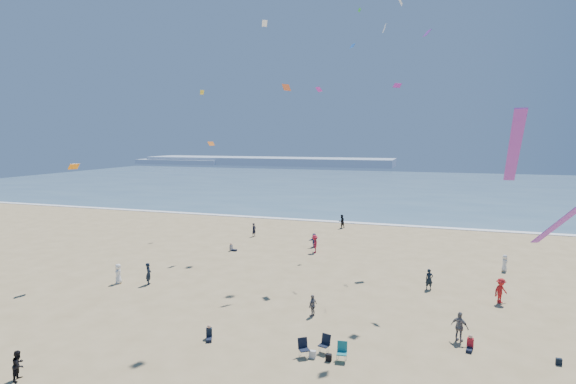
% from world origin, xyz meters
% --- Properties ---
extents(ocean, '(220.00, 100.00, 0.06)m').
position_xyz_m(ocean, '(0.00, 95.00, 0.03)').
color(ocean, '#476B84').
rests_on(ocean, ground).
extents(surf_line, '(220.00, 1.20, 0.08)m').
position_xyz_m(surf_line, '(0.00, 45.00, 0.04)').
color(surf_line, white).
rests_on(surf_line, ground).
extents(headland_far, '(110.00, 20.00, 3.20)m').
position_xyz_m(headland_far, '(-60.00, 170.00, 1.60)').
color(headland_far, '#7A8EA8').
rests_on(headland_far, ground).
extents(headland_near, '(40.00, 14.00, 2.00)m').
position_xyz_m(headland_near, '(-100.00, 165.00, 1.00)').
color(headland_near, '#7A8EA8').
rests_on(headland_near, ground).
extents(standing_flyers, '(35.30, 48.04, 1.87)m').
position_xyz_m(standing_flyers, '(5.27, 15.79, 0.86)').
color(standing_flyers, black).
rests_on(standing_flyers, ground).
extents(seated_group, '(22.76, 31.12, 0.84)m').
position_xyz_m(seated_group, '(2.77, 7.71, 0.42)').
color(seated_group, white).
rests_on(seated_group, ground).
extents(chair_cluster, '(2.75, 1.59, 1.00)m').
position_xyz_m(chair_cluster, '(4.48, 6.43, 0.50)').
color(chair_cluster, black).
rests_on(chair_cluster, ground).
extents(white_tote, '(0.35, 0.20, 0.40)m').
position_xyz_m(white_tote, '(3.96, 6.19, 0.20)').
color(white_tote, silver).
rests_on(white_tote, ground).
extents(black_backpack, '(0.30, 0.22, 0.38)m').
position_xyz_m(black_backpack, '(4.85, 6.12, 0.19)').
color(black_backpack, black).
rests_on(black_backpack, ground).
extents(navy_bag, '(0.28, 0.18, 0.34)m').
position_xyz_m(navy_bag, '(16.27, 9.39, 0.17)').
color(navy_bag, black).
rests_on(navy_bag, ground).
extents(kites_aloft, '(42.69, 38.29, 28.71)m').
position_xyz_m(kites_aloft, '(7.76, 14.18, 14.88)').
color(kites_aloft, pink).
rests_on(kites_aloft, ground).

